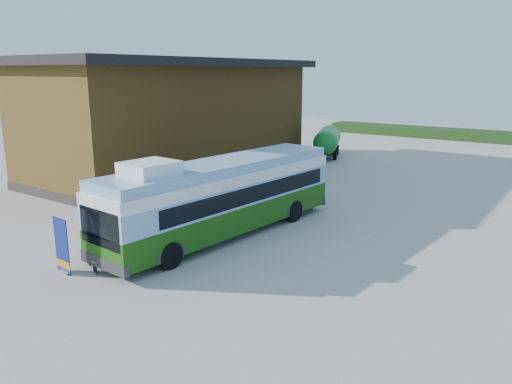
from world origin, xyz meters
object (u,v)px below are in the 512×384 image
Objects in this scene: person_b at (306,192)px; bus at (223,195)px; slurry_tanker at (327,140)px; person_a at (301,170)px; banner at (62,251)px; picnic_table at (105,250)px.

bus is at bearing 43.34° from person_b.
bus is 2.03× the size of slurry_tanker.
slurry_tanker is (-3.26, 9.92, 0.46)m from person_a.
person_a is at bearing 95.81° from banner.
slurry_tanker is (-3.50, 26.49, 0.54)m from banner.
slurry_tanker is at bearing 110.06° from bus.
person_b is at bearing 102.55° from picnic_table.
person_a is at bearing 106.95° from bus.
banner reaches higher than picnic_table.
banner is at bearing -144.07° from person_a.
picnic_table is 0.98× the size of person_a.
banner is 16.58m from person_a.
bus reaches higher than person_b.
slurry_tanker is at bearing 122.75° from picnic_table.
person_a is 5.49m from person_b.
bus reaches higher than picnic_table.
picnic_table is 15.36m from person_a.
bus is 6.85× the size of person_a.
slurry_tanker is at bearing -105.76° from person_b.
slurry_tanker reaches higher than person_b.
slurry_tanker is at bearing 102.51° from banner.
bus is 6.15× the size of banner.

